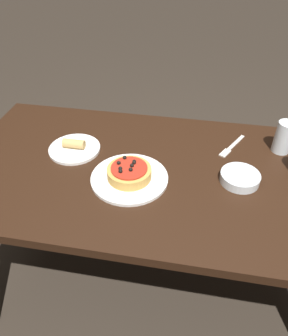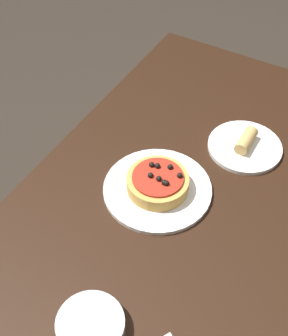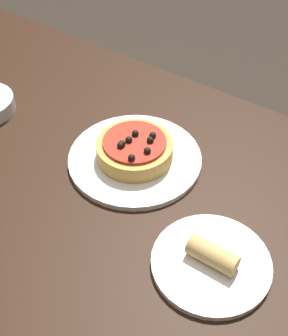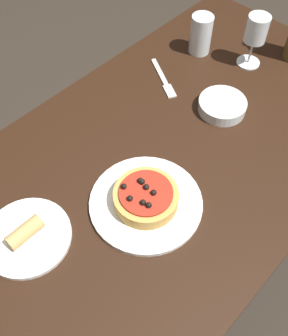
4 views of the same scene
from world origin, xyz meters
The scene contains 5 objects.
dining_table centered at (0.00, 0.00, 0.64)m, with size 1.54×0.78×0.73m.
dinner_plate centered at (-0.10, -0.07, 0.73)m, with size 0.27×0.27×0.01m.
pizza centered at (-0.10, -0.07, 0.76)m, with size 0.16×0.16×0.05m.
side_bowl centered at (0.28, -0.01, 0.74)m, with size 0.14×0.14×0.03m.
side_plate centered at (-0.35, 0.07, 0.74)m, with size 0.20×0.20×0.05m.
Camera 2 is at (0.57, 0.28, 1.64)m, focal length 50.00 mm.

